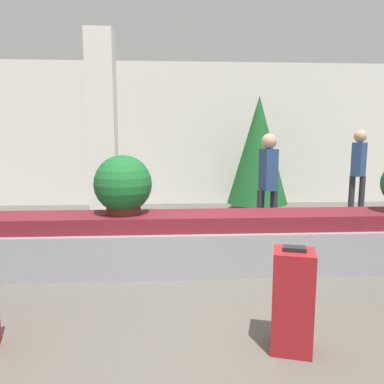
{
  "coord_description": "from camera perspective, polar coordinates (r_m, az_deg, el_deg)",
  "views": [
    {
      "loc": [
        -0.26,
        -2.72,
        1.54
      ],
      "look_at": [
        0.0,
        1.52,
        0.92
      ],
      "focal_mm": 35.0,
      "sensor_mm": 36.0,
      "label": 1
    }
  ],
  "objects": [
    {
      "name": "potted_plant_1",
      "position": [
        4.33,
        -10.47,
        0.94
      ],
      "size": [
        0.66,
        0.66,
        0.68
      ],
      "color": "#4C2319",
      "rests_on": "carousel"
    },
    {
      "name": "decorated_tree",
      "position": [
        7.82,
        10.08,
        6.29
      ],
      "size": [
        1.24,
        1.24,
        2.37
      ],
      "color": "#4C331E",
      "rests_on": "ground_plane"
    },
    {
      "name": "back_wall",
      "position": [
        8.63,
        -1.78,
        8.77
      ],
      "size": [
        18.0,
        0.06,
        3.2
      ],
      "color": "silver",
      "rests_on": "ground_plane"
    },
    {
      "name": "ground_plane",
      "position": [
        3.13,
        1.79,
        -21.09
      ],
      "size": [
        18.0,
        18.0,
        0.0
      ],
      "primitive_type": "plane",
      "color": "#59544C"
    },
    {
      "name": "pillar",
      "position": [
        6.3,
        -13.43,
        8.69
      ],
      "size": [
        0.43,
        0.43,
        3.2
      ],
      "color": "silver",
      "rests_on": "ground_plane"
    },
    {
      "name": "traveler_1",
      "position": [
        5.64,
        11.5,
        2.11
      ],
      "size": [
        0.31,
        0.34,
        1.59
      ],
      "rotation": [
        0.0,
        0.0,
        1.69
      ],
      "color": "#282833",
      "rests_on": "ground_plane"
    },
    {
      "name": "suitcase_2",
      "position": [
        2.89,
        15.06,
        -15.68
      ],
      "size": [
        0.35,
        0.34,
        0.78
      ],
      "rotation": [
        0.0,
        0.0,
        -0.29
      ],
      "color": "maroon",
      "rests_on": "ground_plane"
    },
    {
      "name": "carousel",
      "position": [
        4.41,
        -0.0,
        -7.73
      ],
      "size": [
        8.4,
        0.74,
        0.67
      ],
      "color": "gray",
      "rests_on": "ground_plane"
    },
    {
      "name": "traveler_0",
      "position": [
        7.8,
        24.03,
        3.68
      ],
      "size": [
        0.36,
        0.35,
        1.68
      ],
      "rotation": [
        0.0,
        0.0,
        0.76
      ],
      "color": "#282833",
      "rests_on": "ground_plane"
    }
  ]
}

